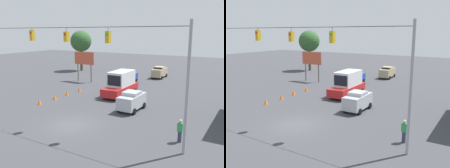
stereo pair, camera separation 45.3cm
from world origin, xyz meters
The scene contains 13 objects.
ground_plane centered at (0.00, 0.00, 0.00)m, with size 140.00×140.00×0.00m, color #3D3D42.
overhead_signal_span centered at (0.03, 0.26, 5.51)m, with size 20.14×0.38×8.85m.
sedan_tan_withflow_deep centered at (1.67, -26.31, 1.05)m, with size 2.17×4.34×2.01m.
box_truck_red_withflow_mid centered at (1.43, -11.59, 1.55)m, with size 2.69×6.43×3.16m.
sedan_blue_withflow_far centered at (4.19, -18.52, 0.99)m, with size 2.24×4.66×1.89m.
sedan_silver_crossing_near centered at (-2.63, -6.61, 1.05)m, with size 1.99×3.82×2.02m.
traffic_cone_nearest centered at (7.27, -3.05, 0.32)m, with size 0.43×0.43×0.65m, color orange.
traffic_cone_second centered at (7.29, -5.52, 0.32)m, with size 0.43×0.43×0.65m, color orange.
traffic_cone_third centered at (7.47, -7.96, 0.32)m, with size 0.43×0.43×0.65m, color orange.
traffic_cone_fourth centered at (7.43, -10.50, 0.32)m, with size 0.43×0.43×0.65m, color orange.
roadside_billboard centered at (11.11, -16.58, 3.55)m, with size 3.84×0.16×4.90m.
pedestrian centered at (-9.21, -1.43, 0.90)m, with size 0.40×0.28×1.77m.
tree_horizon_right centered at (19.07, -26.03, 6.16)m, with size 4.41×4.41×8.43m.
Camera 2 is at (-14.22, 15.83, 8.06)m, focal length 40.00 mm.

